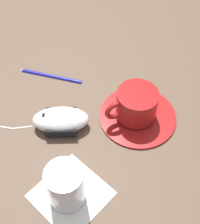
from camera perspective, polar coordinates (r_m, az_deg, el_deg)
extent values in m
plane|color=brown|center=(0.62, -2.39, -2.50)|extent=(3.00, 3.00, 0.00)
cylinder|color=maroon|center=(0.63, 6.89, -0.66)|extent=(0.15, 0.15, 0.01)
cylinder|color=maroon|center=(0.60, 6.73, 1.48)|extent=(0.08, 0.08, 0.06)
torus|color=maroon|center=(0.59, 2.88, 0.32)|extent=(0.05, 0.02, 0.05)
ellipsoid|color=silver|center=(0.60, -7.18, -1.41)|extent=(0.12, 0.10, 0.04)
cylinder|color=black|center=(0.60, -10.13, -0.85)|extent=(0.01, 0.01, 0.01)
cube|color=black|center=(0.59, -7.25, -3.74)|extent=(0.05, 0.03, 0.02)
cube|color=black|center=(0.62, -7.02, 0.26)|extent=(0.05, 0.03, 0.02)
cylinder|color=white|center=(0.63, -14.04, -2.70)|extent=(0.04, 0.02, 0.00)
cylinder|color=white|center=(0.64, -17.27, -2.60)|extent=(0.03, 0.03, 0.00)
sphere|color=white|center=(0.63, -12.33, -2.51)|extent=(0.00, 0.00, 0.00)
sphere|color=white|center=(0.63, -15.72, -2.89)|extent=(0.00, 0.00, 0.00)
cube|color=silver|center=(0.55, -5.33, -14.76)|extent=(0.14, 0.14, 0.00)
cylinder|color=silver|center=(0.51, -6.32, -13.28)|extent=(0.06, 0.06, 0.08)
cylinder|color=navy|center=(0.71, -8.66, 6.74)|extent=(0.10, 0.11, 0.01)
cone|color=silver|center=(0.74, -14.19, 7.73)|extent=(0.01, 0.01, 0.01)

